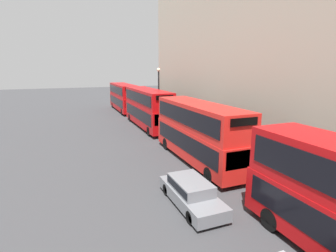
{
  "coord_description": "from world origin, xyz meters",
  "views": [
    {
      "loc": [
        -7.5,
        0.96,
        6.97
      ],
      "look_at": [
        0.48,
        20.98,
        2.16
      ],
      "focal_mm": 28.0,
      "sensor_mm": 36.0,
      "label": 1
    }
  ],
  "objects_px": {
    "bus_trailing": "(124,96)",
    "car_hatchback": "(191,192)",
    "bus_second_in_queue": "(198,130)",
    "bus_third_in_queue": "(148,107)"
  },
  "relations": [
    {
      "from": "bus_trailing",
      "to": "car_hatchback",
      "type": "bearing_deg",
      "value": -96.19
    },
    {
      "from": "bus_trailing",
      "to": "car_hatchback",
      "type": "xyz_separation_m",
      "value": [
        -3.4,
        -31.37,
        -1.68
      ]
    },
    {
      "from": "car_hatchback",
      "to": "bus_trailing",
      "type": "bearing_deg",
      "value": 83.81
    },
    {
      "from": "bus_trailing",
      "to": "car_hatchback",
      "type": "distance_m",
      "value": 31.6
    },
    {
      "from": "bus_third_in_queue",
      "to": "bus_trailing",
      "type": "distance_m",
      "value": 13.09
    },
    {
      "from": "bus_second_in_queue",
      "to": "bus_trailing",
      "type": "bearing_deg",
      "value": 90.0
    },
    {
      "from": "bus_third_in_queue",
      "to": "car_hatchback",
      "type": "xyz_separation_m",
      "value": [
        -3.4,
        -18.28,
        -1.76
      ]
    },
    {
      "from": "car_hatchback",
      "to": "bus_second_in_queue",
      "type": "bearing_deg",
      "value": 58.9
    },
    {
      "from": "bus_third_in_queue",
      "to": "bus_trailing",
      "type": "height_order",
      "value": "bus_third_in_queue"
    },
    {
      "from": "bus_second_in_queue",
      "to": "bus_third_in_queue",
      "type": "xyz_separation_m",
      "value": [
        0.0,
        12.65,
        0.03
      ]
    }
  ]
}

